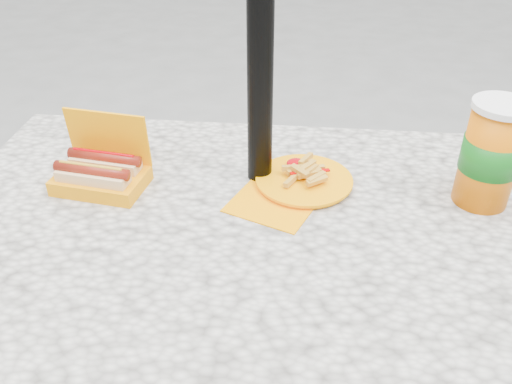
# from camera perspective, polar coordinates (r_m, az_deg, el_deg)

# --- Properties ---
(picnic_table) EXTENTS (1.20, 0.80, 0.75)m
(picnic_table) POSITION_cam_1_polar(r_m,az_deg,el_deg) (1.07, -0.44, -7.81)
(picnic_table) COLOR beige
(picnic_table) RESTS_ON ground
(umbrella_pole) EXTENTS (0.05, 0.05, 2.20)m
(umbrella_pole) POSITION_cam_1_polar(r_m,az_deg,el_deg) (0.99, 0.48, 19.05)
(umbrella_pole) COLOR black
(umbrella_pole) RESTS_ON ground
(hotdog_box) EXTENTS (0.19, 0.14, 0.14)m
(hotdog_box) POSITION_cam_1_polar(r_m,az_deg,el_deg) (1.13, -16.01, 1.98)
(hotdog_box) COLOR #FF9800
(hotdog_box) RESTS_ON picnic_table
(fries_plate) EXTENTS (0.26, 0.27, 0.04)m
(fries_plate) POSITION_cam_1_polar(r_m,az_deg,el_deg) (1.10, 4.84, 1.24)
(fries_plate) COLOR #FF9400
(fries_plate) RESTS_ON picnic_table
(soda_cup) EXTENTS (0.11, 0.11, 0.21)m
(soda_cup) POSITION_cam_1_polar(r_m,az_deg,el_deg) (1.09, 23.50, 3.68)
(soda_cup) COLOR #E16603
(soda_cup) RESTS_ON picnic_table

